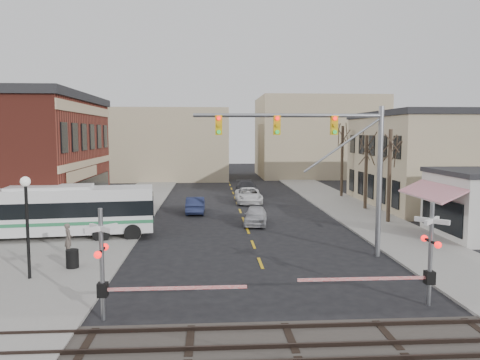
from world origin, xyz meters
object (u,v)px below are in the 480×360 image
object	(u,v)px
rr_crossing_west	(114,265)
pedestrian_far	(74,225)
street_lamp	(27,207)
car_d	(247,188)
trash_bin	(72,259)
car_b	(196,205)
car_c	(249,196)
pedestrian_near	(68,239)
traffic_signal_mast	(329,150)
rr_crossing_east	(419,255)
car_a	(256,215)
transit_bus	(51,211)

from	to	relation	value
rr_crossing_west	pedestrian_far	bearing A→B (deg)	111.31
street_lamp	car_d	xyz separation A→B (m)	(12.05, 29.11, -2.66)
trash_bin	pedestrian_far	size ratio (longest dim) A/B	0.59
rr_crossing_west	car_b	distance (m)	22.28
car_c	pedestrian_far	bearing A→B (deg)	-130.18
rr_crossing_west	pedestrian_near	distance (m)	9.78
traffic_signal_mast	street_lamp	world-z (taller)	traffic_signal_mast
pedestrian_near	car_c	bearing A→B (deg)	-53.25
car_b	car_c	size ratio (longest dim) A/B	0.80
car_c	rr_crossing_west	bearing A→B (deg)	-104.05
rr_crossing_east	car_a	bearing A→B (deg)	105.92
transit_bus	pedestrian_far	bearing A→B (deg)	6.04
traffic_signal_mast	car_a	bearing A→B (deg)	107.96
rr_crossing_west	pedestrian_far	xyz separation A→B (m)	(-5.13, 13.14, -1.10)
trash_bin	transit_bus	bearing A→B (deg)	115.13
car_c	pedestrian_far	xyz separation A→B (m)	(-12.12, -14.20, 0.15)
trash_bin	pedestrian_near	xyz separation A→B (m)	(-0.92, 2.54, 0.40)
street_lamp	trash_bin	bearing A→B (deg)	47.83
traffic_signal_mast	rr_crossing_west	distance (m)	12.94
car_b	car_c	bearing A→B (deg)	-132.24
transit_bus	pedestrian_near	size ratio (longest dim) A/B	7.45
street_lamp	car_a	bearing A→B (deg)	47.24
rr_crossing_east	car_b	bearing A→B (deg)	113.01
traffic_signal_mast	trash_bin	distance (m)	13.97
car_d	car_a	bearing A→B (deg)	-96.10
car_b	pedestrian_far	xyz separation A→B (m)	(-7.29, -9.00, 0.19)
car_d	pedestrian_near	distance (m)	27.53
traffic_signal_mast	street_lamp	xyz separation A→B (m)	(-14.31, -3.16, -2.37)
trash_bin	car_c	size ratio (longest dim) A/B	0.17
car_c	car_a	bearing A→B (deg)	-91.63
traffic_signal_mast	car_b	distance (m)	16.90
car_d	pedestrian_near	size ratio (longest dim) A/B	2.88
transit_bus	pedestrian_near	world-z (taller)	transit_bus
trash_bin	pedestrian_far	world-z (taller)	pedestrian_far
car_d	traffic_signal_mast	bearing A→B (deg)	-88.75
transit_bus	street_lamp	world-z (taller)	street_lamp
car_b	car_c	world-z (taller)	car_c
transit_bus	car_a	xyz separation A→B (m)	(13.09, 3.94, -1.14)
car_d	transit_bus	bearing A→B (deg)	-127.30
transit_bus	car_d	bearing A→B (deg)	56.41
rr_crossing_east	traffic_signal_mast	bearing A→B (deg)	103.28
rr_crossing_west	rr_crossing_east	world-z (taller)	same
car_c	pedestrian_far	size ratio (longest dim) A/B	3.44
rr_crossing_east	car_d	xyz separation A→B (m)	(-3.95, 33.16, -1.26)
car_a	car_c	size ratio (longest dim) A/B	0.76
traffic_signal_mast	street_lamp	size ratio (longest dim) A/B	2.17
traffic_signal_mast	car_d	bearing A→B (deg)	94.96
rr_crossing_west	street_lamp	xyz separation A→B (m)	(-4.71, 4.66, 1.40)
traffic_signal_mast	pedestrian_far	xyz separation A→B (m)	(-14.72, 5.32, -4.87)
transit_bus	rr_crossing_west	world-z (taller)	rr_crossing_west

